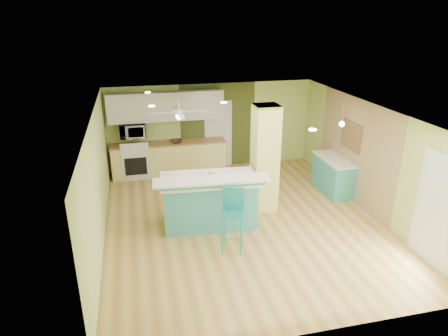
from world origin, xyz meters
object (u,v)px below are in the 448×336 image
Objects in this scene: bar_stool at (233,209)px; side_counter at (333,175)px; canister at (213,174)px; peninsula at (209,200)px; fruit_bowl at (176,141)px.

bar_stool is 3.81m from side_counter.
side_counter is 8.17× the size of canister.
peninsula is 3.13m from fruit_bowl.
bar_stool is 1.12m from canister.
bar_stool is 0.91× the size of side_counter.
peninsula is 3.59m from side_counter.
bar_stool is 3.71× the size of fruit_bowl.
fruit_bowl is 3.12m from canister.
fruit_bowl is at bearing 151.01° from side_counter.
canister is at bearing -82.31° from fruit_bowl.
bar_stool is at bearing -147.32° from side_counter.
bar_stool reaches higher than peninsula.
bar_stool reaches higher than side_counter.
side_counter is (3.45, 0.99, -0.13)m from peninsula.
peninsula is at bearing 122.97° from bar_stool.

